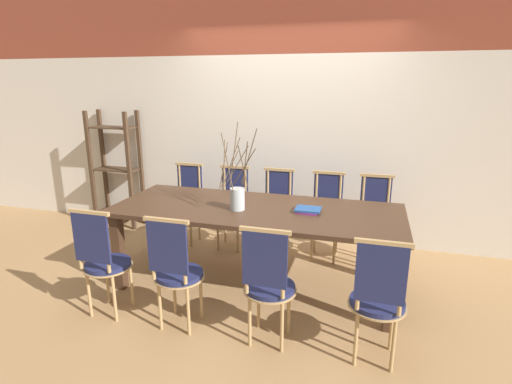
{
  "coord_description": "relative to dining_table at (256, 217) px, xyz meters",
  "views": [
    {
      "loc": [
        0.96,
        -3.31,
        1.88
      ],
      "look_at": [
        0.0,
        0.0,
        0.92
      ],
      "focal_mm": 28.0,
      "sensor_mm": 36.0,
      "label": 1
    }
  ],
  "objects": [
    {
      "name": "chair_near_right",
      "position": [
        1.08,
        -0.83,
        -0.18
      ],
      "size": [
        0.39,
        0.39,
        0.94
      ],
      "color": "#1E234C",
      "rests_on": "ground_plane"
    },
    {
      "name": "vase_centerpiece",
      "position": [
        -0.15,
        -0.09,
        0.22
      ],
      "size": [
        0.33,
        0.32,
        0.77
      ],
      "color": "#B2BCC1",
      "rests_on": "dining_table"
    },
    {
      "name": "chair_far_leftend",
      "position": [
        -1.1,
        0.83,
        -0.18
      ],
      "size": [
        0.39,
        0.39,
        0.94
      ],
      "rotation": [
        0.0,
        0.0,
        3.14
      ],
      "color": "#1E234C",
      "rests_on": "ground_plane"
    },
    {
      "name": "ground_plane",
      "position": [
        0.0,
        0.0,
        -0.68
      ],
      "size": [
        16.0,
        16.0,
        0.0
      ],
      "primitive_type": "plane",
      "color": "#A87F51"
    },
    {
      "name": "book_stack",
      "position": [
        0.47,
        0.01,
        0.11
      ],
      "size": [
        0.22,
        0.18,
        0.03
      ],
      "color": "#842D8C",
      "rests_on": "dining_table"
    },
    {
      "name": "dining_table",
      "position": [
        0.0,
        0.0,
        0.0
      ],
      "size": [
        2.61,
        1.02,
        0.77
      ],
      "color": "#422B1C",
      "rests_on": "ground_plane"
    },
    {
      "name": "chair_far_right",
      "position": [
        0.55,
        0.83,
        -0.18
      ],
      "size": [
        0.39,
        0.39,
        0.94
      ],
      "rotation": [
        0.0,
        0.0,
        3.14
      ],
      "color": "#1E234C",
      "rests_on": "ground_plane"
    },
    {
      "name": "shelving_rack",
      "position": [
        -2.24,
        1.11,
        0.08
      ],
      "size": [
        0.61,
        0.31,
        1.52
      ],
      "color": "#422D1E",
      "rests_on": "ground_plane"
    },
    {
      "name": "chair_far_center",
      "position": [
        -0.0,
        0.83,
        -0.18
      ],
      "size": [
        0.39,
        0.39,
        0.94
      ],
      "rotation": [
        0.0,
        0.0,
        3.14
      ],
      "color": "#1E234C",
      "rests_on": "ground_plane"
    },
    {
      "name": "chair_far_rightend",
      "position": [
        1.05,
        0.83,
        -0.18
      ],
      "size": [
        0.39,
        0.39,
        0.94
      ],
      "rotation": [
        0.0,
        0.0,
        3.14
      ],
      "color": "#1E234C",
      "rests_on": "ground_plane"
    },
    {
      "name": "chair_near_center",
      "position": [
        0.33,
        -0.83,
        -0.18
      ],
      "size": [
        0.39,
        0.39,
        0.94
      ],
      "color": "#1E234C",
      "rests_on": "ground_plane"
    },
    {
      "name": "chair_near_left",
      "position": [
        -0.39,
        -0.83,
        -0.18
      ],
      "size": [
        0.39,
        0.39,
        0.94
      ],
      "color": "#1E234C",
      "rests_on": "ground_plane"
    },
    {
      "name": "wall_rear",
      "position": [
        0.0,
        1.34,
        0.92
      ],
      "size": [
        12.0,
        0.06,
        3.2
      ],
      "color": "beige",
      "rests_on": "ground_plane"
    },
    {
      "name": "chair_far_left",
      "position": [
        -0.52,
        0.83,
        -0.18
      ],
      "size": [
        0.39,
        0.39,
        0.94
      ],
      "rotation": [
        0.0,
        0.0,
        3.14
      ],
      "color": "#1E234C",
      "rests_on": "ground_plane"
    },
    {
      "name": "chair_near_leftend",
      "position": [
        -1.04,
        -0.83,
        -0.18
      ],
      "size": [
        0.39,
        0.39,
        0.94
      ],
      "color": "#1E234C",
      "rests_on": "ground_plane"
    }
  ]
}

